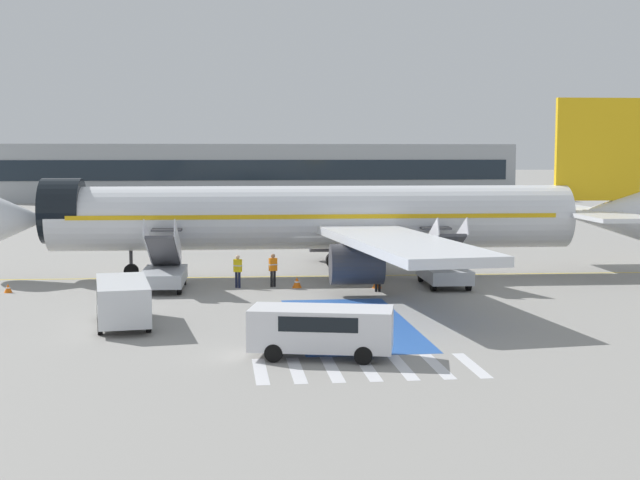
{
  "coord_description": "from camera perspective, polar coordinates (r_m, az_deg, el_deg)",
  "views": [
    {
      "loc": [
        -5.59,
        -50.82,
        7.25
      ],
      "look_at": [
        0.04,
        -2.47,
        2.42
      ],
      "focal_mm": 50.0,
      "sensor_mm": 36.0,
      "label": 1
    }
  ],
  "objects": [
    {
      "name": "apron_walkway_bar_0",
      "position": [
        29.9,
        -3.83,
        -8.38
      ],
      "size": [
        0.44,
        3.6,
        0.01
      ],
      "primitive_type": "cube",
      "color": "silver",
      "rests_on": "ground_plane"
    },
    {
      "name": "ground_plane",
      "position": [
        51.64,
        -0.37,
        -2.41
      ],
      "size": [
        600.0,
        600.0,
        0.0
      ],
      "primitive_type": "plane",
      "color": "gray"
    },
    {
      "name": "apron_walkway_bar_2",
      "position": [
        30.11,
        0.79,
        -8.27
      ],
      "size": [
        0.44,
        3.6,
        0.01
      ],
      "primitive_type": "cube",
      "color": "silver",
      "rests_on": "ground_plane"
    },
    {
      "name": "service_van_0",
      "position": [
        38.15,
        -12.52,
        -3.68
      ],
      "size": [
        2.78,
        5.63,
        1.89
      ],
      "rotation": [
        0.0,
        0.0,
        3.28
      ],
      "color": "silver",
      "rests_on": "ground_plane"
    },
    {
      "name": "apron_walkway_bar_6",
      "position": [
        31.08,
        9.68,
        -7.9
      ],
      "size": [
        0.44,
        3.6,
        0.01
      ],
      "primitive_type": "cube",
      "color": "silver",
      "rests_on": "ground_plane"
    },
    {
      "name": "apron_walkway_bar_5",
      "position": [
        30.77,
        7.51,
        -8.01
      ],
      "size": [
        0.44,
        3.6,
        0.01
      ],
      "primitive_type": "cube",
      "color": "silver",
      "rests_on": "ground_plane"
    },
    {
      "name": "apron_walkway_bar_4",
      "position": [
        30.5,
        5.31,
        -8.11
      ],
      "size": [
        0.44,
        3.6,
        0.01
      ],
      "primitive_type": "cube",
      "color": "silver",
      "rests_on": "ground_plane"
    },
    {
      "name": "airliner",
      "position": [
        51.82,
        0.35,
        1.42
      ],
      "size": [
        39.69,
        35.58,
        10.42
      ],
      "rotation": [
        0.0,
        0.0,
        1.54
      ],
      "color": "silver",
      "rests_on": "ground_plane"
    },
    {
      "name": "ground_crew_2",
      "position": [
        46.35,
        3.72,
        -2.09
      ],
      "size": [
        0.45,
        0.28,
        1.75
      ],
      "rotation": [
        0.0,
        0.0,
        3.02
      ],
      "color": "black",
      "rests_on": "ground_plane"
    },
    {
      "name": "ground_crew_0",
      "position": [
        49.57,
        1.9,
        -1.66
      ],
      "size": [
        0.49,
        0.41,
        1.64
      ],
      "rotation": [
        0.0,
        0.0,
        5.79
      ],
      "color": "#2D2D33",
      "rests_on": "ground_plane"
    },
    {
      "name": "boarding_stairs_forward",
      "position": [
        47.7,
        -9.98,
        -1.98
      ],
      "size": [
        2.36,
        5.29,
        3.89
      ],
      "rotation": [
        0.0,
        0.0,
        -0.03
      ],
      "color": "#ADB2BA",
      "rests_on": "ground_plane"
    },
    {
      "name": "fuel_tanker",
      "position": [
        78.67,
        4.28,
        1.59
      ],
      "size": [
        3.28,
        9.03,
        3.34
      ],
      "rotation": [
        0.0,
        0.0,
        -0.09
      ],
      "color": "#38383D",
      "rests_on": "ground_plane"
    },
    {
      "name": "apron_walkway_bar_1",
      "position": [
        29.98,
        -1.51,
        -8.33
      ],
      "size": [
        0.44,
        3.6,
        0.01
      ],
      "primitive_type": "cube",
      "color": "silver",
      "rests_on": "ground_plane"
    },
    {
      "name": "apron_stand_patch_blue",
      "position": [
        38.03,
        1.93,
        -5.33
      ],
      "size": [
        5.0,
        12.19,
        0.01
      ],
      "primitive_type": "cube",
      "color": "#2856A8",
      "rests_on": "ground_plane"
    },
    {
      "name": "traffic_cone_2",
      "position": [
        47.67,
        3.67,
        -2.75
      ],
      "size": [
        0.51,
        0.51,
        0.57
      ],
      "color": "orange",
      "rests_on": "ground_plane"
    },
    {
      "name": "traffic_cone_0",
      "position": [
        48.8,
        -19.34,
        -2.93
      ],
      "size": [
        0.42,
        0.42,
        0.47
      ],
      "color": "orange",
      "rests_on": "ground_plane"
    },
    {
      "name": "apron_walkway_bar_3",
      "position": [
        30.28,
        3.06,
        -8.19
      ],
      "size": [
        0.44,
        3.6,
        0.01
      ],
      "primitive_type": "cube",
      "color": "silver",
      "rests_on": "ground_plane"
    },
    {
      "name": "ground_crew_1",
      "position": [
        47.97,
        -3.03,
        -1.78
      ],
      "size": [
        0.48,
        0.37,
        1.8
      ],
      "rotation": [
        0.0,
        0.0,
        3.51
      ],
      "color": "black",
      "rests_on": "ground_plane"
    },
    {
      "name": "traffic_cone_1",
      "position": [
        47.75,
        -1.48,
        -2.72
      ],
      "size": [
        0.52,
        0.52,
        0.57
      ],
      "color": "orange",
      "rests_on": "ground_plane"
    },
    {
      "name": "boarding_stairs_aft",
      "position": [
        48.68,
        7.92,
        -1.8
      ],
      "size": [
        2.36,
        5.29,
        3.87
      ],
      "rotation": [
        0.0,
        0.0,
        -0.03
      ],
      "color": "#ADB2BA",
      "rests_on": "ground_plane"
    },
    {
      "name": "service_van_1",
      "position": [
        31.58,
        0.09,
        -5.59
      ],
      "size": [
        5.35,
        3.14,
        1.77
      ],
      "rotation": [
        0.0,
        0.0,
        1.34
      ],
      "color": "silver",
      "rests_on": "ground_plane"
    },
    {
      "name": "apron_leadline_yellow",
      "position": [
        52.12,
        -0.43,
        -2.33
      ],
      "size": [
        74.0,
        2.68,
        0.01
      ],
      "primitive_type": "cube",
      "rotation": [
        0.0,
        0.0,
        1.54
      ],
      "color": "gold",
      "rests_on": "ground_plane"
    },
    {
      "name": "ground_crew_3",
      "position": [
        47.79,
        -5.29,
        -1.85
      ],
      "size": [
        0.49,
        0.39,
        1.77
      ],
      "rotation": [
        0.0,
        0.0,
        2.71
      ],
      "color": "#191E38",
      "rests_on": "ground_plane"
    },
    {
      "name": "terminal_building",
      "position": [
        135.66,
        -3.97,
        4.36
      ],
      "size": [
        76.57,
        12.1,
        8.39
      ],
      "color": "#9EA3A8",
      "rests_on": "ground_plane"
    }
  ]
}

